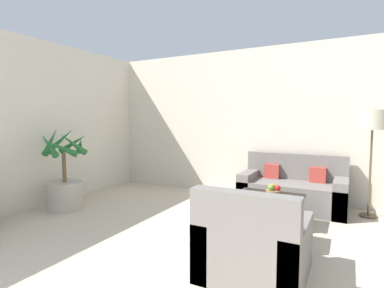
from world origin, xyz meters
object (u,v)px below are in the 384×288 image
at_px(fruit_bowl, 274,192).
at_px(armchair, 254,246).
at_px(floor_lamp, 373,125).
at_px(apple_green, 271,187).
at_px(orange_fruit, 273,186).
at_px(ottoman, 270,226).
at_px(apple_red, 278,188).
at_px(sofa_loveseat, 292,190).
at_px(potted_palm, 65,184).
at_px(coffee_table, 270,199).

xyz_separation_m(fruit_bowl, armchair, (0.16, -1.45, -0.16)).
xyz_separation_m(floor_lamp, apple_green, (-1.19, -1.00, -0.83)).
height_order(floor_lamp, orange_fruit, floor_lamp).
height_order(floor_lamp, ottoman, floor_lamp).
distance_m(floor_lamp, armchair, 2.82).
bearing_deg(armchair, apple_red, 93.90).
bearing_deg(ottoman, apple_green, 102.78).
distance_m(sofa_loveseat, apple_green, 0.97).
height_order(armchair, ottoman, armchair).
xyz_separation_m(sofa_loveseat, floor_lamp, (1.06, 0.06, 1.05)).
bearing_deg(orange_fruit, sofa_loveseat, 81.95).
distance_m(apple_green, ottoman, 0.72).
distance_m(floor_lamp, orange_fruit, 1.71).
height_order(potted_palm, apple_red, potted_palm).
relative_size(sofa_loveseat, armchair, 1.79).
xyz_separation_m(apple_red, armchair, (0.10, -1.45, -0.23)).
distance_m(orange_fruit, ottoman, 0.79).
xyz_separation_m(potted_palm, fruit_bowl, (3.08, 0.85, 0.04)).
bearing_deg(orange_fruit, armchair, -83.15).
distance_m(floor_lamp, coffee_table, 1.84).
distance_m(potted_palm, coffee_table, 3.14).
bearing_deg(ottoman, sofa_loveseat, 90.73).
relative_size(apple_red, armchair, 0.08).
bearing_deg(sofa_loveseat, floor_lamp, 3.17).
bearing_deg(ottoman, coffee_table, 103.78).
relative_size(apple_red, orange_fruit, 1.02).
xyz_separation_m(fruit_bowl, apple_green, (-0.03, -0.04, 0.07)).
height_order(potted_palm, apple_green, potted_palm).
bearing_deg(armchair, floor_lamp, 67.31).
bearing_deg(fruit_bowl, orange_fruit, 117.40).
bearing_deg(apple_red, armchair, -86.10).
distance_m(floor_lamp, fruit_bowl, 1.75).
distance_m(potted_palm, floor_lamp, 4.70).
relative_size(potted_palm, orange_fruit, 17.52).
relative_size(potted_palm, coffee_table, 1.51).
bearing_deg(apple_green, armchair, -82.58).
xyz_separation_m(floor_lamp, ottoman, (-1.04, -1.63, -1.13)).
relative_size(potted_palm, sofa_loveseat, 0.82).
distance_m(sofa_loveseat, ottoman, 1.58).
relative_size(coffee_table, apple_green, 10.55).
height_order(sofa_loveseat, coffee_table, sofa_loveseat).
bearing_deg(apple_green, floor_lamp, 39.95).
height_order(fruit_bowl, apple_green, apple_green).
xyz_separation_m(floor_lamp, armchair, (-1.01, -2.41, -1.06)).
bearing_deg(potted_palm, floor_lamp, 23.15).
bearing_deg(sofa_loveseat, armchair, -88.56).
bearing_deg(coffee_table, orange_fruit, 75.55).
height_order(fruit_bowl, ottoman, fruit_bowl).
distance_m(fruit_bowl, apple_red, 0.09).
height_order(sofa_loveseat, apple_red, sofa_loveseat).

